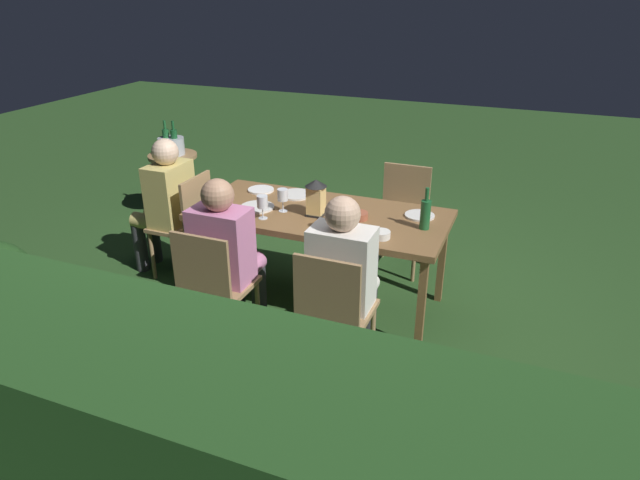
# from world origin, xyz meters

# --- Properties ---
(ground_plane) EXTENTS (16.00, 16.00, 0.00)m
(ground_plane) POSITION_xyz_m (0.00, 0.00, 0.00)
(ground_plane) COLOR #26471E
(dining_table) EXTENTS (1.83, 0.84, 0.74)m
(dining_table) POSITION_xyz_m (0.00, 0.00, 0.68)
(dining_table) COLOR brown
(dining_table) RESTS_ON ground
(chair_side_left_a) EXTENTS (0.42, 0.40, 0.87)m
(chair_side_left_a) POSITION_xyz_m (-0.41, -0.81, 0.49)
(chair_side_left_a) COLOR #9E7A51
(chair_side_left_a) RESTS_ON ground
(chair_head_far) EXTENTS (0.40, 0.42, 0.87)m
(chair_head_far) POSITION_xyz_m (1.17, 0.00, 0.49)
(chair_head_far) COLOR #9E7A51
(chair_head_far) RESTS_ON ground
(person_in_mustard) EXTENTS (0.48, 0.38, 1.15)m
(person_in_mustard) POSITION_xyz_m (1.36, 0.00, 0.64)
(person_in_mustard) COLOR tan
(person_in_mustard) RESTS_ON ground
(chair_side_right_a) EXTENTS (0.42, 0.40, 0.87)m
(chair_side_right_a) POSITION_xyz_m (-0.41, 0.81, 0.49)
(chair_side_right_a) COLOR #9E7A51
(chair_side_right_a) RESTS_ON ground
(person_in_cream) EXTENTS (0.38, 0.47, 1.15)m
(person_in_cream) POSITION_xyz_m (-0.41, 0.62, 0.64)
(person_in_cream) COLOR white
(person_in_cream) RESTS_ON ground
(chair_side_right_b) EXTENTS (0.42, 0.40, 0.87)m
(chair_side_right_b) POSITION_xyz_m (0.41, 0.81, 0.49)
(chair_side_right_b) COLOR #9E7A51
(chair_side_right_b) RESTS_ON ground
(person_in_pink) EXTENTS (0.38, 0.47, 1.15)m
(person_in_pink) POSITION_xyz_m (0.41, 0.62, 0.64)
(person_in_pink) COLOR #C675A3
(person_in_pink) RESTS_ON ground
(lantern_centerpiece) EXTENTS (0.15, 0.15, 0.27)m
(lantern_centerpiece) POSITION_xyz_m (0.01, 0.06, 0.88)
(lantern_centerpiece) COLOR black
(lantern_centerpiece) RESTS_ON dining_table
(green_bottle_on_table) EXTENTS (0.07, 0.07, 0.29)m
(green_bottle_on_table) POSITION_xyz_m (-0.76, 0.01, 0.85)
(green_bottle_on_table) COLOR #1E5B2D
(green_bottle_on_table) RESTS_ON dining_table
(wine_glass_a) EXTENTS (0.08, 0.08, 0.17)m
(wine_glass_a) POSITION_xyz_m (-0.20, 0.28, 0.85)
(wine_glass_a) COLOR silver
(wine_glass_a) RESTS_ON dining_table
(wine_glass_b) EXTENTS (0.08, 0.08, 0.17)m
(wine_glass_b) POSITION_xyz_m (0.26, 0.08, 0.85)
(wine_glass_b) COLOR silver
(wine_glass_b) RESTS_ON dining_table
(wine_glass_c) EXTENTS (0.08, 0.08, 0.17)m
(wine_glass_c) POSITION_xyz_m (0.33, 0.26, 0.85)
(wine_glass_c) COLOR silver
(wine_glass_c) RESTS_ON dining_table
(wine_glass_d) EXTENTS (0.08, 0.08, 0.17)m
(wine_glass_d) POSITION_xyz_m (0.77, 0.09, 0.85)
(wine_glass_d) COLOR silver
(wine_glass_d) RESTS_ON dining_table
(plate_a) EXTENTS (0.25, 0.25, 0.01)m
(plate_a) POSITION_xyz_m (0.30, -0.25, 0.74)
(plate_a) COLOR silver
(plate_a) RESTS_ON dining_table
(plate_b) EXTENTS (0.21, 0.21, 0.01)m
(plate_b) POSITION_xyz_m (-0.68, -0.19, 0.74)
(plate_b) COLOR silver
(plate_b) RESTS_ON dining_table
(plate_c) EXTENTS (0.21, 0.21, 0.01)m
(plate_c) POSITION_xyz_m (0.61, -0.25, 0.74)
(plate_c) COLOR white
(plate_c) RESTS_ON dining_table
(plate_d) EXTENTS (0.25, 0.25, 0.01)m
(plate_d) POSITION_xyz_m (0.46, 0.10, 0.74)
(plate_d) COLOR silver
(plate_d) RESTS_ON dining_table
(bowl_olives) EXTENTS (0.12, 0.12, 0.05)m
(bowl_olives) POSITION_xyz_m (-0.53, 0.26, 0.76)
(bowl_olives) COLOR silver
(bowl_olives) RESTS_ON dining_table
(bowl_bread) EXTENTS (0.13, 0.13, 0.05)m
(bowl_bread) POSITION_xyz_m (-0.30, 0.01, 0.76)
(bowl_bread) COLOR #9E5138
(bowl_bread) RESTS_ON dining_table
(side_table) EXTENTS (0.49, 0.49, 0.66)m
(side_table) POSITION_xyz_m (2.04, -1.07, 0.43)
(side_table) COLOR #937047
(side_table) RESTS_ON ground
(ice_bucket) EXTENTS (0.26, 0.26, 0.34)m
(ice_bucket) POSITION_xyz_m (2.04, -1.07, 0.76)
(ice_bucket) COLOR #B2B7BF
(ice_bucket) RESTS_ON side_table
(hedge_backdrop) EXTENTS (5.13, 0.71, 1.13)m
(hedge_backdrop) POSITION_xyz_m (0.00, 2.21, 0.56)
(hedge_backdrop) COLOR #234C1E
(hedge_backdrop) RESTS_ON ground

